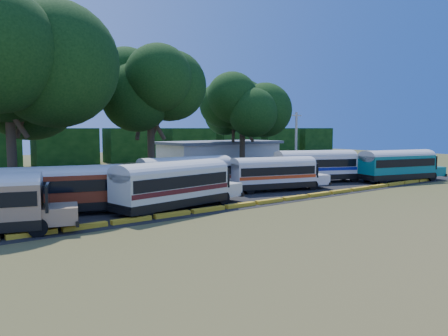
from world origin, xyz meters
TOP-DOWN VIEW (x-y plane):
  - ground at (0.00, 0.00)m, footprint 160.00×160.00m
  - asphalt_strip at (1.00, 12.00)m, footprint 64.00×24.00m
  - curb at (-0.00, 1.00)m, footprint 53.70×0.45m
  - terminal_building at (18.00, 30.00)m, footprint 19.00×9.00m
  - treeline_backdrop at (0.00, 48.00)m, footprint 130.00×4.00m
  - bus_red at (-13.04, 6.10)m, footprint 10.71×5.30m
  - bus_cream_west at (-6.16, 2.94)m, footprint 11.32×4.51m
  - bus_cream_east at (-1.10, 9.11)m, footprint 10.65×3.62m
  - bus_white_red at (6.56, 5.69)m, footprint 10.28×4.93m
  - bus_white_blue at (14.97, 7.68)m, footprint 11.13×6.44m
  - bus_teal at (22.66, 2.54)m, footprint 11.23×5.12m
  - tree_west at (-14.36, 16.22)m, footprint 13.83×13.83m
  - tree_center at (0.81, 19.81)m, footprint 10.26×10.26m
  - tree_east at (17.85, 24.27)m, footprint 10.21×10.21m
  - utility_pole at (16.82, 12.70)m, footprint 1.60×0.30m

SIDE VIEW (x-z plane):
  - ground at x=0.00m, z-range 0.00..0.00m
  - asphalt_strip at x=1.00m, z-range 0.00..0.02m
  - curb at x=0.00m, z-range 0.00..0.30m
  - bus_white_red at x=6.56m, z-range 0.21..3.50m
  - bus_cream_east at x=-1.10m, z-range 0.22..3.66m
  - bus_red at x=-13.04m, z-range 0.25..3.67m
  - bus_white_blue at x=14.97m, z-range 0.23..3.82m
  - terminal_building at x=18.00m, z-range 0.03..4.03m
  - bus_cream_west at x=-6.16m, z-range 0.24..3.86m
  - bus_teal at x=22.66m, z-range 0.26..3.85m
  - treeline_backdrop at x=0.00m, z-range 0.00..6.00m
  - utility_pole at x=16.82m, z-range 0.11..8.05m
  - tree_east at x=17.85m, z-range 2.71..15.71m
  - tree_center at x=0.81m, z-range 3.38..17.76m
  - tree_west at x=-14.36m, z-range 3.21..19.81m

